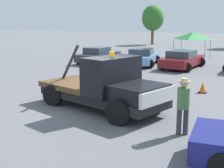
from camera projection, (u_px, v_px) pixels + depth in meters
ground_plane at (101, 108)px, 12.63m from camera, size 160.00×160.00×0.00m
tow_truck at (107, 87)px, 12.21m from camera, size 5.94×3.62×2.51m
person_near_truck at (183, 102)px, 9.52m from camera, size 0.40×0.40×1.78m
parked_car_charcoal at (98, 55)px, 25.88m from camera, size 2.62×4.49×1.34m
parked_car_skyblue at (142, 57)px, 24.65m from camera, size 2.96×4.62×1.34m
parked_car_maroon at (182, 60)px, 23.11m from camera, size 2.82×4.96×1.34m
canopy_tent_green at (193, 36)px, 29.38m from camera, size 2.92×2.92×2.43m
tree_center at (153, 18)px, 45.43m from camera, size 3.20×3.20×5.71m
traffic_cone at (203, 88)px, 15.28m from camera, size 0.40×0.40×0.55m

